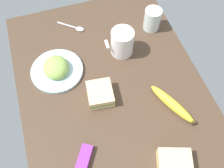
# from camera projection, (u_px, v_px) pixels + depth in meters

# --- Properties ---
(tabletop) EXTENTS (0.90, 0.64, 0.02)m
(tabletop) POSITION_uv_depth(u_px,v_px,m) (112.00, 90.00, 0.91)
(tabletop) COLOR #4C3828
(tabletop) RESTS_ON ground
(plate_of_food) EXTENTS (0.19, 0.19, 0.06)m
(plate_of_food) POSITION_uv_depth(u_px,v_px,m) (57.00, 69.00, 0.92)
(plate_of_food) COLOR silver
(plate_of_food) RESTS_ON tabletop
(coffee_mug_black) EXTENTS (0.08, 0.11, 0.10)m
(coffee_mug_black) POSITION_uv_depth(u_px,v_px,m) (122.00, 42.00, 0.93)
(coffee_mug_black) COLOR white
(coffee_mug_black) RESTS_ON tabletop
(sandwich_main) EXTENTS (0.13, 0.12, 0.04)m
(sandwich_main) POSITION_uv_depth(u_px,v_px,m) (175.00, 168.00, 0.74)
(sandwich_main) COLOR beige
(sandwich_main) RESTS_ON tabletop
(sandwich_side) EXTENTS (0.10, 0.09, 0.04)m
(sandwich_side) POSITION_uv_depth(u_px,v_px,m) (100.00, 94.00, 0.86)
(sandwich_side) COLOR beige
(sandwich_side) RESTS_ON tabletop
(glass_of_milk) EXTENTS (0.07, 0.07, 0.09)m
(glass_of_milk) POSITION_uv_depth(u_px,v_px,m) (152.00, 20.00, 1.01)
(glass_of_milk) COLOR silver
(glass_of_milk) RESTS_ON tabletop
(banana) EXTENTS (0.18, 0.11, 0.03)m
(banana) POSITION_uv_depth(u_px,v_px,m) (172.00, 104.00, 0.85)
(banana) COLOR yellow
(banana) RESTS_ON tabletop
(spoon) EXTENTS (0.09, 0.10, 0.01)m
(spoon) POSITION_uv_depth(u_px,v_px,m) (75.00, 28.00, 1.04)
(spoon) COLOR silver
(spoon) RESTS_ON tabletop
(snack_bar) EXTENTS (0.12, 0.09, 0.02)m
(snack_bar) POSITION_uv_depth(u_px,v_px,m) (82.00, 165.00, 0.75)
(snack_bar) COLOR purple
(snack_bar) RESTS_ON tabletop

